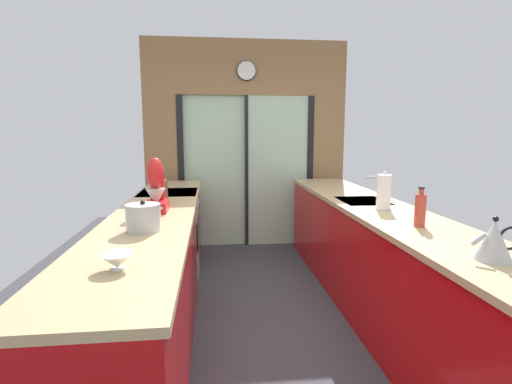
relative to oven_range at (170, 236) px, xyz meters
name	(u,v)px	position (x,y,z in m)	size (l,w,h in m)	color
ground_plane	(264,300)	(0.91, -0.65, -0.47)	(5.04, 7.60, 0.02)	#38383D
back_wall_unit	(246,132)	(0.91, 1.15, 1.07)	(2.64, 0.12, 2.70)	olive
left_counter_run	(154,273)	(0.00, -1.12, 0.01)	(0.62, 3.80, 0.92)	#AD0C0F
right_counter_run	(374,258)	(1.82, -0.95, 0.01)	(0.62, 3.80, 0.92)	#AD0C0F
sink_faucet	(381,184)	(1.96, -0.70, 0.62)	(0.19, 0.02, 0.22)	#B7BABC
oven_range	(170,236)	(0.00, 0.00, 0.00)	(0.60, 0.60, 0.92)	#B7BABC
mixing_bowl_near	(117,261)	(0.02, -2.29, 0.50)	(0.15, 0.15, 0.07)	silver
mixing_bowl_far	(151,214)	(0.02, -1.28, 0.51)	(0.17, 0.17, 0.08)	#514C47
knife_block	(162,191)	(0.02, -0.62, 0.57)	(0.08, 0.14, 0.27)	brown
stand_mixer	(156,191)	(0.02, -0.98, 0.63)	(0.17, 0.27, 0.42)	red
stock_pot	(143,218)	(0.02, -1.59, 0.55)	(0.22, 0.22, 0.20)	#B7BABC
kettle	(494,241)	(1.80, -2.35, 0.56)	(0.26, 0.18, 0.22)	#B7BABC
soap_bottle	(420,210)	(1.80, -1.67, 0.58)	(0.07, 0.07, 0.26)	#B23D2D
paper_towel_roll	(384,192)	(1.80, -1.12, 0.60)	(0.13, 0.13, 0.31)	#B7BABC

